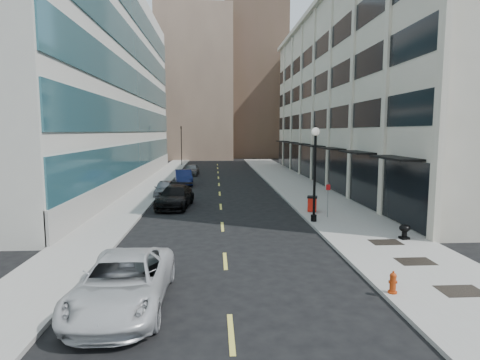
{
  "coord_description": "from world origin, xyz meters",
  "views": [
    {
      "loc": [
        -0.4,
        -14.06,
        5.34
      ],
      "look_at": [
        1.07,
        9.15,
        2.5
      ],
      "focal_mm": 30.0,
      "sensor_mm": 36.0,
      "label": 1
    }
  ],
  "objects": [
    {
      "name": "grate_near",
      "position": [
        7.6,
        -2.0,
        0.15
      ],
      "size": [
        1.4,
        1.0,
        0.01
      ],
      "primitive_type": "cube",
      "color": "black",
      "rests_on": "sidewalk_right"
    },
    {
      "name": "building_left",
      "position": [
        -15.95,
        27.0,
        9.99
      ],
      "size": [
        16.14,
        46.0,
        20.0
      ],
      "color": "beige",
      "rests_on": "ground"
    },
    {
      "name": "urn_planter",
      "position": [
        8.73,
        4.31,
        0.59
      ],
      "size": [
        0.52,
        0.52,
        0.72
      ],
      "rotation": [
        0.0,
        0.0,
        0.15
      ],
      "color": "black",
      "rests_on": "sidewalk_right"
    },
    {
      "name": "ground",
      "position": [
        0.0,
        0.0,
        0.0
      ],
      "size": [
        160.0,
        160.0,
        0.0
      ],
      "primitive_type": "plane",
      "color": "black",
      "rests_on": "ground"
    },
    {
      "name": "sidewalk_left",
      "position": [
        -6.5,
        20.0,
        0.07
      ],
      "size": [
        3.0,
        80.0,
        0.15
      ],
      "primitive_type": "cube",
      "color": "gray",
      "rests_on": "ground"
    },
    {
      "name": "sign_post",
      "position": [
        6.4,
        9.41,
        1.56
      ],
      "size": [
        0.25,
        0.1,
        2.15
      ],
      "rotation": [
        0.0,
        0.0,
        -0.3
      ],
      "color": "slate",
      "rests_on": "sidewalk_right"
    },
    {
      "name": "grate_mid",
      "position": [
        7.6,
        1.0,
        0.15
      ],
      "size": [
        1.4,
        1.0,
        0.01
      ],
      "primitive_type": "cube",
      "color": "black",
      "rests_on": "sidewalk_right"
    },
    {
      "name": "car_grey_sedan",
      "position": [
        -3.2,
        35.0,
        0.68
      ],
      "size": [
        1.75,
        4.05,
        1.36
      ],
      "primitive_type": "imported",
      "rotation": [
        0.0,
        0.0,
        -0.04
      ],
      "color": "slate",
      "rests_on": "ground"
    },
    {
      "name": "car_white_van",
      "position": [
        -3.2,
        -2.17,
        0.78
      ],
      "size": [
        2.62,
        5.65,
        1.57
      ],
      "primitive_type": "imported",
      "rotation": [
        0.0,
        0.0,
        -0.0
      ],
      "color": "silver",
      "rests_on": "ground"
    },
    {
      "name": "traffic_signal",
      "position": [
        -5.5,
        48.0,
        5.72
      ],
      "size": [
        0.66,
        0.66,
        6.98
      ],
      "color": "black",
      "rests_on": "ground"
    },
    {
      "name": "trash_bin",
      "position": [
        5.88,
        11.16,
        0.69
      ],
      "size": [
        0.77,
        0.78,
        1.01
      ],
      "rotation": [
        0.0,
        0.0,
        -0.29
      ],
      "color": "red",
      "rests_on": "sidewalk_right"
    },
    {
      "name": "skyline_brown",
      "position": [
        8.0,
        72.0,
        17.0
      ],
      "size": [
        12.0,
        16.0,
        34.0
      ],
      "primitive_type": "cube",
      "color": "brown",
      "rests_on": "ground"
    },
    {
      "name": "lamppost",
      "position": [
        5.3,
        8.38,
        3.39
      ],
      "size": [
        0.46,
        0.46,
        5.53
      ],
      "color": "black",
      "rests_on": "sidewalk_right"
    },
    {
      "name": "skyline_tan_far",
      "position": [
        -14.0,
        78.0,
        11.0
      ],
      "size": [
        12.0,
        14.0,
        22.0
      ],
      "primitive_type": "cube",
      "color": "#937760",
      "rests_on": "ground"
    },
    {
      "name": "skyline_tan_near",
      "position": [
        -4.0,
        68.0,
        14.0
      ],
      "size": [
        14.0,
        18.0,
        28.0
      ],
      "primitive_type": "cube",
      "color": "#937760",
      "rests_on": "ground"
    },
    {
      "name": "fire_hydrant",
      "position": [
        5.3,
        -2.0,
        0.5
      ],
      "size": [
        0.29,
        0.29,
        0.72
      ],
      "rotation": [
        0.0,
        0.0,
        -0.19
      ],
      "color": "#BB380D",
      "rests_on": "sidewalk_right"
    },
    {
      "name": "building_right",
      "position": [
        16.94,
        26.99,
        8.99
      ],
      "size": [
        15.3,
        46.5,
        18.25
      ],
      "color": "beige",
      "rests_on": "ground"
    },
    {
      "name": "car_blue_sedan",
      "position": [
        -3.54,
        25.99,
        0.75
      ],
      "size": [
        2.2,
        4.73,
        1.5
      ],
      "primitive_type": "imported",
      "rotation": [
        0.0,
        0.0,
        0.14
      ],
      "color": "#111A42",
      "rests_on": "ground"
    },
    {
      "name": "sidewalk_right",
      "position": [
        7.5,
        20.0,
        0.07
      ],
      "size": [
        5.0,
        80.0,
        0.15
      ],
      "primitive_type": "cube",
      "color": "gray",
      "rests_on": "ground"
    },
    {
      "name": "skyline_stone",
      "position": [
        18.0,
        66.0,
        10.0
      ],
      "size": [
        10.0,
        14.0,
        20.0
      ],
      "primitive_type": "cube",
      "color": "beige",
      "rests_on": "ground"
    },
    {
      "name": "grate_far",
      "position": [
        7.6,
        3.8,
        0.15
      ],
      "size": [
        1.4,
        1.0,
        0.01
      ],
      "primitive_type": "cube",
      "color": "black",
      "rests_on": "sidewalk_right"
    },
    {
      "name": "car_silver_sedan",
      "position": [
        -4.54,
        18.91,
        0.66
      ],
      "size": [
        1.6,
        3.9,
        1.32
      ],
      "primitive_type": "imported",
      "rotation": [
        0.0,
        0.0,
        0.01
      ],
      "color": "gray",
      "rests_on": "ground"
    },
    {
      "name": "road_centerline",
      "position": [
        0.0,
        17.0,
        0.01
      ],
      "size": [
        0.15,
        68.2,
        0.01
      ],
      "color": "#D8CC4C",
      "rests_on": "ground"
    },
    {
      "name": "car_black_pickup",
      "position": [
        -3.2,
        14.0,
        0.76
      ],
      "size": [
        2.65,
        5.41,
        1.52
      ],
      "primitive_type": "imported",
      "rotation": [
        0.0,
        0.0,
        -0.1
      ],
      "color": "black",
      "rests_on": "ground"
    }
  ]
}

